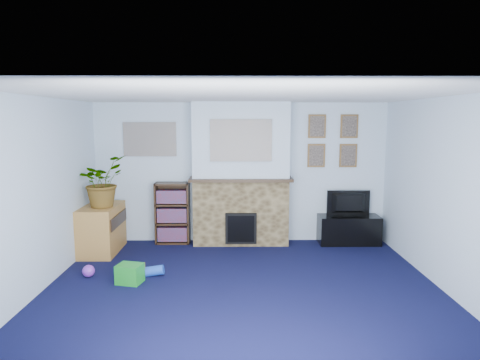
{
  "coord_description": "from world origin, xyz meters",
  "views": [
    {
      "loc": [
        -0.09,
        -5.08,
        2.12
      ],
      "look_at": [
        -0.02,
        0.99,
        1.25
      ],
      "focal_mm": 32.0,
      "sensor_mm": 36.0,
      "label": 1
    }
  ],
  "objects_px": {
    "bookshelf": "(173,214)",
    "sideboard": "(102,230)",
    "television": "(349,203)",
    "tv_stand": "(349,231)"
  },
  "relations": [
    {
      "from": "television",
      "to": "bookshelf",
      "type": "bearing_deg",
      "value": -1.41
    },
    {
      "from": "bookshelf",
      "to": "tv_stand",
      "type": "bearing_deg",
      "value": -1.45
    },
    {
      "from": "tv_stand",
      "to": "bookshelf",
      "type": "height_order",
      "value": "bookshelf"
    },
    {
      "from": "tv_stand",
      "to": "television",
      "type": "height_order",
      "value": "television"
    },
    {
      "from": "bookshelf",
      "to": "sideboard",
      "type": "relative_size",
      "value": 1.08
    },
    {
      "from": "bookshelf",
      "to": "sideboard",
      "type": "height_order",
      "value": "bookshelf"
    },
    {
      "from": "tv_stand",
      "to": "sideboard",
      "type": "height_order",
      "value": "sideboard"
    },
    {
      "from": "sideboard",
      "to": "tv_stand",
      "type": "bearing_deg",
      "value": 5.89
    },
    {
      "from": "television",
      "to": "sideboard",
      "type": "height_order",
      "value": "television"
    },
    {
      "from": "bookshelf",
      "to": "sideboard",
      "type": "xyz_separation_m",
      "value": [
        -1.07,
        -0.5,
        -0.15
      ]
    }
  ]
}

